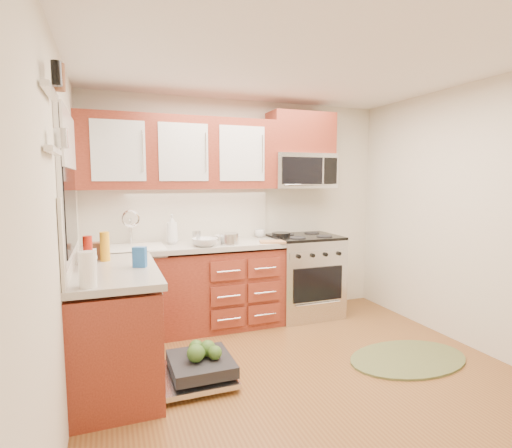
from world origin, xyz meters
name	(u,v)px	position (x,y,z in m)	size (l,w,h in m)	color
floor	(310,381)	(0.00, 0.00, 0.00)	(3.50, 3.50, 0.00)	brown
ceiling	(316,56)	(0.00, 0.00, 2.50)	(3.50, 3.50, 0.00)	white
wall_back	(241,209)	(0.00, 1.75, 1.25)	(3.50, 0.04, 2.50)	beige
wall_left	(60,237)	(-1.75, 0.00, 1.25)	(0.04, 3.50, 2.50)	beige
wall_right	(482,218)	(1.75, 0.00, 1.25)	(0.04, 3.50, 2.50)	beige
base_cabinet_back	(186,291)	(-0.73, 1.45, 0.42)	(2.05, 0.60, 0.85)	maroon
base_cabinet_left	(115,330)	(-1.45, 0.52, 0.42)	(0.60, 1.25, 0.85)	maroon
countertop_back	(185,247)	(-0.72, 1.44, 0.90)	(2.07, 0.64, 0.05)	#AEAB9F
countertop_left	(114,271)	(-1.44, 0.53, 0.90)	(0.64, 1.27, 0.05)	#AEAB9F
backsplash_back	(179,215)	(-0.73, 1.74, 1.21)	(2.05, 0.02, 0.57)	silver
backsplash_left	(70,233)	(-1.74, 0.52, 1.21)	(0.02, 1.25, 0.57)	silver
upper_cabinets	(181,153)	(-0.73, 1.57, 1.88)	(2.05, 0.35, 0.75)	maroon
cabinet_over_mw	(301,133)	(0.68, 1.57, 2.13)	(0.76, 0.35, 0.47)	maroon
range	(305,275)	(0.68, 1.43, 0.47)	(0.76, 0.64, 0.95)	silver
microwave	(301,171)	(0.68, 1.55, 1.70)	(0.76, 0.38, 0.40)	silver
sink	(133,260)	(-1.25, 1.42, 0.80)	(0.62, 0.50, 0.26)	white
dishwasher	(196,370)	(-0.86, 0.30, 0.10)	(0.70, 0.60, 0.20)	silver
window	(67,187)	(-1.74, 0.50, 1.55)	(0.03, 1.05, 1.05)	white
window_blind	(69,140)	(-1.71, 0.50, 1.88)	(0.02, 0.96, 0.40)	white
shelf_upper	(50,91)	(-1.72, -0.35, 2.05)	(0.04, 0.40, 0.03)	white
shelf_lower	(53,151)	(-1.72, -0.35, 1.75)	(0.04, 0.40, 0.03)	white
rug	(408,359)	(1.00, 0.03, 0.01)	(1.11, 0.72, 0.02)	olive
skillet	(281,234)	(0.40, 1.49, 0.97)	(0.21, 0.21, 0.04)	black
stock_pot	(229,239)	(-0.30, 1.26, 0.98)	(0.20, 0.20, 0.12)	silver
cutting_board	(273,242)	(0.18, 1.22, 0.93)	(0.27, 0.18, 0.02)	#A7844C
canister	(196,238)	(-0.61, 1.39, 1.00)	(0.09, 0.09, 0.14)	silver
paper_towel_roll	(88,269)	(-1.60, -0.02, 1.04)	(0.11, 0.11, 0.23)	white
mustard_bottle	(105,246)	(-1.50, 0.82, 1.05)	(0.08, 0.08, 0.24)	#FAAC1B
red_bottle	(88,253)	(-1.62, 0.53, 1.05)	(0.07, 0.07, 0.25)	red
wooden_box	(95,251)	(-1.58, 0.92, 1.00)	(0.14, 0.10, 0.14)	brown
blue_carton	(140,257)	(-1.25, 0.47, 1.00)	(0.10, 0.06, 0.16)	#255FAE
bowl_a	(227,238)	(-0.23, 1.54, 0.95)	(0.24, 0.24, 0.06)	#999999
bowl_b	(205,242)	(-0.55, 1.25, 0.97)	(0.26, 0.26, 0.08)	#999999
cup	(260,233)	(0.20, 1.65, 0.97)	(0.12, 0.12, 0.09)	#999999
soap_bottle_a	(172,229)	(-0.84, 1.52, 1.08)	(0.12, 0.12, 0.31)	#999999
soap_bottle_b	(89,253)	(-1.62, 0.70, 1.02)	(0.09, 0.09, 0.19)	#999999
soap_bottle_c	(89,255)	(-1.62, 0.72, 1.00)	(0.12, 0.12, 0.15)	#999999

